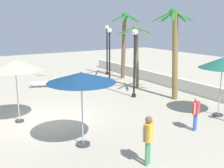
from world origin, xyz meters
TOP-DOWN VIEW (x-y plane):
  - ground_plane at (0.00, 0.00)m, footprint 56.00×56.00m
  - boundary_wall at (0.00, 9.68)m, footprint 25.20×0.30m
  - patio_umbrella_0 at (3.30, 0.02)m, footprint 2.58×2.58m
  - patio_umbrella_1 at (-0.61, -1.49)m, footprint 2.56×2.56m
  - patio_umbrella_2 at (3.86, 7.43)m, footprint 2.33×2.33m
  - palm_tree_0 at (-6.52, 8.61)m, footprint 2.70×2.79m
  - palm_tree_1 at (-3.40, 7.53)m, footprint 2.73×2.86m
  - palm_tree_2 at (0.17, 7.75)m, footprint 2.72×2.74m
  - lamp_post_1 at (-8.69, 8.23)m, footprint 0.35×0.35m
  - lamp_post_2 at (-1.26, 5.82)m, footprint 0.38×0.38m
  - lamp_post_3 at (-4.68, 6.06)m, footprint 0.34×0.34m
  - lounge_chair_0 at (-6.91, 1.73)m, footprint 1.20×1.95m
  - guest_0 at (4.56, 4.90)m, footprint 0.37×0.52m
  - guest_2 at (5.77, 1.23)m, footprint 0.38×0.51m

SIDE VIEW (x-z plane):
  - ground_plane at x=0.00m, z-range 0.00..0.00m
  - lounge_chair_0 at x=-6.91m, z-range -0.02..0.81m
  - boundary_wall at x=0.00m, z-range 0.00..0.83m
  - guest_0 at x=4.56m, z-range 0.15..1.68m
  - guest_2 at x=5.77m, z-range 0.19..1.91m
  - lamp_post_3 at x=-4.68m, z-range 0.37..4.65m
  - lamp_post_1 at x=-8.69m, z-range 0.42..4.83m
  - patio_umbrella_0 at x=3.30m, z-range 1.21..4.16m
  - lamp_post_2 at x=-1.26m, z-range 0.55..4.84m
  - patio_umbrella_2 at x=3.86m, z-range 1.20..4.25m
  - patio_umbrella_1 at x=-0.61m, z-range 1.23..4.31m
  - palm_tree_1 at x=-3.40m, z-range 0.63..5.08m
  - palm_tree_0 at x=-6.52m, z-range 0.67..6.16m
  - palm_tree_2 at x=0.17m, z-range 0.69..6.22m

